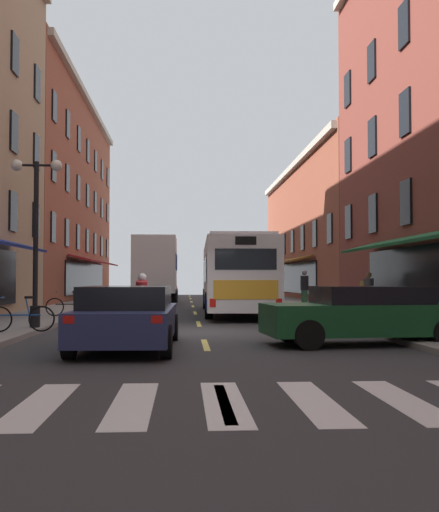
{
  "coord_description": "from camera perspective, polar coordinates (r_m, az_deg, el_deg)",
  "views": [
    {
      "loc": [
        -0.49,
        -17.52,
        1.5
      ],
      "look_at": [
        0.81,
        5.09,
        2.33
      ],
      "focal_mm": 43.33,
      "sensor_mm": 36.0,
      "label": 1
    }
  ],
  "objects": [
    {
      "name": "ground_plane",
      "position": [
        17.59,
        -1.71,
        -7.15
      ],
      "size": [
        34.8,
        80.0,
        0.1
      ],
      "primitive_type": "cube",
      "color": "#333335"
    },
    {
      "name": "lane_centre_dashes",
      "position": [
        17.34,
        -1.68,
        -7.05
      ],
      "size": [
        0.14,
        73.9,
        0.01
      ],
      "color": "#DBCC4C",
      "rests_on": "ground"
    },
    {
      "name": "crosswalk_near",
      "position": [
        7.68,
        0.43,
        -13.33
      ],
      "size": [
        7.1,
        2.8,
        0.01
      ],
      "color": "silver",
      "rests_on": "ground"
    },
    {
      "name": "sidewalk_right",
      "position": [
        18.7,
        16.8,
        -6.4
      ],
      "size": [
        3.0,
        80.0,
        0.14
      ],
      "primitive_type": "cube",
      "color": "gray",
      "rests_on": "ground"
    },
    {
      "name": "transit_bus",
      "position": [
        26.57,
        1.4,
        -1.79
      ],
      "size": [
        2.84,
        12.3,
        3.12
      ],
      "color": "silver",
      "rests_on": "ground"
    },
    {
      "name": "box_truck",
      "position": [
        36.84,
        -5.87,
        -1.34
      ],
      "size": [
        2.51,
        7.08,
        3.89
      ],
      "color": "black",
      "rests_on": "ground"
    },
    {
      "name": "sedan_near",
      "position": [
        14.46,
        13.27,
        -5.26
      ],
      "size": [
        4.62,
        2.3,
        1.32
      ],
      "color": "#144723",
      "rests_on": "ground"
    },
    {
      "name": "sedan_mid",
      "position": [
        13.34,
        -8.47,
        -5.56
      ],
      "size": [
        2.1,
        4.81,
        1.34
      ],
      "color": "navy",
      "rests_on": "ground"
    },
    {
      "name": "sedan_far",
      "position": [
        46.91,
        -5.09,
        -3.06
      ],
      "size": [
        1.98,
        4.35,
        1.39
      ],
      "color": "maroon",
      "rests_on": "ground"
    },
    {
      "name": "motorcycle_rider",
      "position": [
        18.5,
        -7.16,
        -4.53
      ],
      "size": [
        0.62,
        2.07,
        1.66
      ],
      "color": "black",
      "rests_on": "ground"
    },
    {
      "name": "bicycle_near",
      "position": [
        16.59,
        -17.89,
        -5.45
      ],
      "size": [
        1.71,
        0.48,
        0.91
      ],
      "color": "black",
      "rests_on": "sidewalk_left"
    },
    {
      "name": "bicycle_mid",
      "position": [
        23.16,
        -13.67,
        -4.51
      ],
      "size": [
        1.71,
        0.48,
        0.91
      ],
      "color": "black",
      "rests_on": "sidewalk_left"
    },
    {
      "name": "pedestrian_near",
      "position": [
        24.36,
        13.6,
        -3.25
      ],
      "size": [
        0.5,
        0.5,
        1.61
      ],
      "rotation": [
        0.0,
        0.0,
        3.93
      ],
      "color": "#4C4C51",
      "rests_on": "sidewalk_right"
    },
    {
      "name": "pedestrian_mid",
      "position": [
        27.94,
        7.86,
        -3.03
      ],
      "size": [
        0.36,
        0.36,
        1.74
      ],
      "rotation": [
        0.0,
        0.0,
        4.03
      ],
      "color": "#33663F",
      "rests_on": "sidewalk_right"
    },
    {
      "name": "street_lamp_twin",
      "position": [
        18.08,
        -16.6,
        2.01
      ],
      "size": [
        1.42,
        0.32,
        4.72
      ],
      "color": "black",
      "rests_on": "sidewalk_left"
    }
  ]
}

